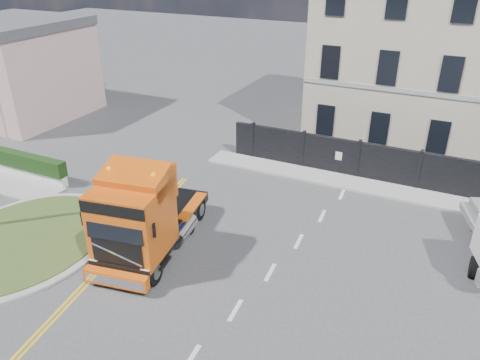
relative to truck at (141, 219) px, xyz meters
The scene contains 8 objects.
ground 3.01m from the truck, 39.91° to the left, with size 120.00×120.00×0.00m, color #424244.
traffic_island 5.55m from the truck, 164.48° to the right, with size 6.80×6.80×0.17m.
hedge_wall 11.57m from the truck, 164.50° to the left, with size 8.00×0.55×1.35m.
seaside_bldg_pink 21.01m from the truck, 149.71° to the left, with size 8.00×8.00×6.00m, color #D1A5A3.
hoarding_fence 13.55m from the truck, 51.42° to the left, with size 18.80×0.25×2.00m.
georgian_building 20.14m from the truck, 66.43° to the left, with size 12.30×10.30×12.80m.
pavement_far 12.60m from the truck, 50.82° to the left, with size 20.00×1.60×0.12m, color #979791.
truck is the anchor object (origin of this frame).
Camera 1 is at (8.01, -13.62, 11.02)m, focal length 35.00 mm.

